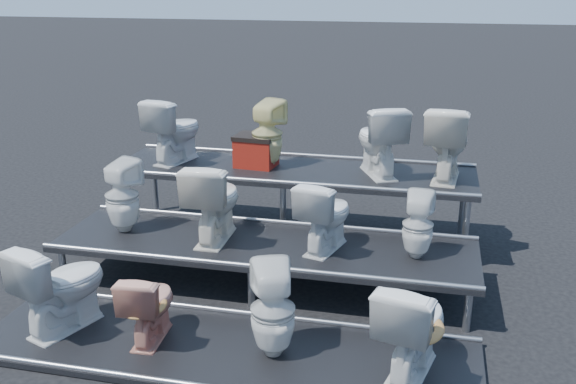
% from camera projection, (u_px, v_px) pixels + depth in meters
% --- Properties ---
extents(ground, '(80.00, 80.00, 0.00)m').
position_uv_depth(ground, '(265.00, 284.00, 6.57)').
color(ground, black).
rests_on(ground, ground).
extents(tier_front, '(4.20, 1.20, 0.06)m').
position_uv_depth(tier_front, '(225.00, 350.00, 5.36)').
color(tier_front, black).
rests_on(tier_front, ground).
extents(tier_mid, '(4.20, 1.20, 0.46)m').
position_uv_depth(tier_mid, '(264.00, 264.00, 6.49)').
color(tier_mid, black).
rests_on(tier_mid, ground).
extents(tier_back, '(4.20, 1.20, 0.86)m').
position_uv_depth(tier_back, '(292.00, 203.00, 7.63)').
color(tier_back, black).
rests_on(tier_back, ground).
extents(toilet_0, '(0.71, 0.92, 0.82)m').
position_uv_depth(toilet_0, '(62.00, 285.00, 5.52)').
color(toilet_0, silver).
rests_on(toilet_0, tier_front).
extents(toilet_1, '(0.39, 0.65, 0.64)m').
position_uv_depth(toilet_1, '(149.00, 304.00, 5.38)').
color(toilet_1, tan).
rests_on(toilet_1, tier_front).
extents(toilet_2, '(0.47, 0.47, 0.80)m').
position_uv_depth(toilet_2, '(273.00, 310.00, 5.13)').
color(toilet_2, silver).
rests_on(toilet_2, tier_front).
extents(toilet_3, '(0.63, 0.88, 0.81)m').
position_uv_depth(toilet_3, '(412.00, 325.00, 4.90)').
color(toilet_3, silver).
rests_on(toilet_3, tier_front).
extents(toilet_4, '(0.44, 0.44, 0.76)m').
position_uv_depth(toilet_4, '(122.00, 196.00, 6.62)').
color(toilet_4, silver).
rests_on(toilet_4, tier_mid).
extents(toilet_5, '(0.48, 0.82, 0.82)m').
position_uv_depth(toilet_5, '(214.00, 200.00, 6.40)').
color(toilet_5, silver).
rests_on(toilet_5, tier_mid).
extents(toilet_6, '(0.57, 0.78, 0.71)m').
position_uv_depth(toilet_6, '(325.00, 215.00, 6.18)').
color(toilet_6, silver).
rests_on(toilet_6, tier_mid).
extents(toilet_7, '(0.32, 0.32, 0.65)m').
position_uv_depth(toilet_7, '(418.00, 225.00, 6.00)').
color(toilet_7, silver).
rests_on(toilet_7, tier_mid).
extents(toilet_8, '(0.62, 0.85, 0.78)m').
position_uv_depth(toilet_8, '(175.00, 130.00, 7.67)').
color(toilet_8, silver).
rests_on(toilet_8, tier_back).
extents(toilet_9, '(0.46, 0.46, 0.80)m').
position_uv_depth(toilet_9, '(267.00, 134.00, 7.43)').
color(toilet_9, beige).
rests_on(toilet_9, tier_back).
extents(toilet_10, '(0.73, 0.90, 0.80)m').
position_uv_depth(toilet_10, '(379.00, 140.00, 7.15)').
color(toilet_10, silver).
rests_on(toilet_10, tier_back).
extents(toilet_11, '(0.54, 0.85, 0.83)m').
position_uv_depth(toilet_11, '(447.00, 142.00, 6.99)').
color(toilet_11, silver).
rests_on(toilet_11, tier_back).
extents(red_crate, '(0.49, 0.40, 0.33)m').
position_uv_depth(red_crate, '(256.00, 153.00, 7.55)').
color(red_crate, maroon).
rests_on(red_crate, tier_back).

